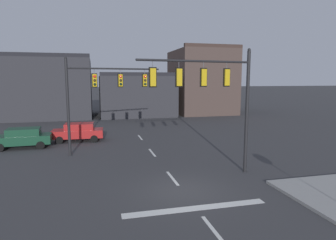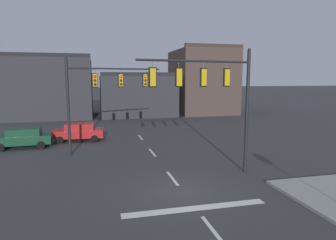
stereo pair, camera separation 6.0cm
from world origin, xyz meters
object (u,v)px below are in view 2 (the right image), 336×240
(signal_mast_far_side, at_px, (99,89))
(car_lot_nearside, at_px, (23,137))
(car_lot_middle, at_px, (79,132))
(signal_mast_near_side, at_px, (213,89))

(signal_mast_far_side, distance_m, car_lot_nearside, 7.86)
(car_lot_middle, bearing_deg, signal_mast_near_side, -56.37)
(signal_mast_near_side, height_order, signal_mast_far_side, signal_mast_near_side)
(car_lot_nearside, relative_size, car_lot_middle, 1.00)
(signal_mast_far_side, xyz_separation_m, car_lot_nearside, (-6.05, 3.12, -3.92))
(signal_mast_near_side, height_order, car_lot_nearside, signal_mast_near_side)
(signal_mast_near_side, bearing_deg, signal_mast_far_side, 130.79)
(signal_mast_far_side, bearing_deg, signal_mast_near_side, -49.21)
(car_lot_nearside, distance_m, car_lot_middle, 4.56)
(signal_mast_near_side, relative_size, car_lot_nearside, 1.61)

